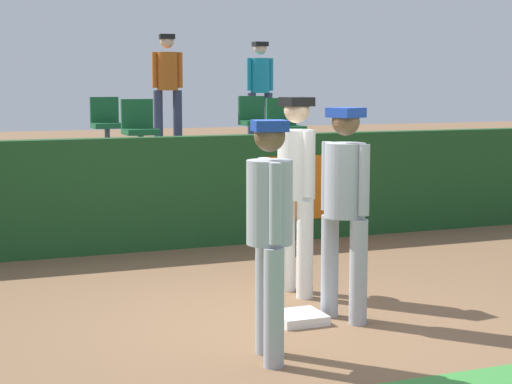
% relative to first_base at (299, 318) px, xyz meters
% --- Properties ---
extents(ground_plane, '(60.00, 60.00, 0.00)m').
position_rel_first_base_xyz_m(ground_plane, '(-0.08, -0.13, -0.04)').
color(ground_plane, brown).
extents(first_base, '(0.40, 0.40, 0.08)m').
position_rel_first_base_xyz_m(first_base, '(0.00, 0.00, 0.00)').
color(first_base, white).
rests_on(first_base, ground_plane).
extents(player_fielder_home, '(0.39, 0.60, 1.89)m').
position_rel_first_base_xyz_m(player_fielder_home, '(0.38, 0.92, 1.05)').
color(player_fielder_home, white).
rests_on(player_fielder_home, ground_plane).
extents(player_runner_visitor, '(0.45, 0.48, 1.82)m').
position_rel_first_base_xyz_m(player_runner_visitor, '(0.38, -0.08, 1.02)').
color(player_runner_visitor, '#9EA3AD').
rests_on(player_runner_visitor, ground_plane).
extents(player_coach_visitor, '(0.39, 0.49, 1.76)m').
position_rel_first_base_xyz_m(player_coach_visitor, '(-0.61, -0.82, 0.98)').
color(player_coach_visitor, '#9EA3AD').
rests_on(player_coach_visitor, ground_plane).
extents(field_wall, '(18.00, 0.26, 1.37)m').
position_rel_first_base_xyz_m(field_wall, '(-0.07, 3.57, 0.65)').
color(field_wall, '#19471E').
rests_on(field_wall, ground_plane).
extents(bleacher_platform, '(18.00, 4.80, 0.96)m').
position_rel_first_base_xyz_m(bleacher_platform, '(-0.08, 6.14, 0.44)').
color(bleacher_platform, '#59595E').
rests_on(bleacher_platform, ground_plane).
extents(seat_front_center, '(0.44, 0.44, 0.84)m').
position_rel_first_base_xyz_m(seat_front_center, '(-0.13, 5.01, 1.39)').
color(seat_front_center, '#4C4C51').
rests_on(seat_front_center, bleacher_platform).
extents(seat_back_center, '(0.44, 0.44, 0.84)m').
position_rel_first_base_xyz_m(seat_back_center, '(-0.21, 6.81, 1.39)').
color(seat_back_center, '#4C4C51').
rests_on(seat_back_center, bleacher_platform).
extents(seat_back_right, '(0.45, 0.44, 0.84)m').
position_rel_first_base_xyz_m(seat_back_right, '(2.26, 6.81, 1.39)').
color(seat_back_right, '#4C4C51').
rests_on(seat_back_right, bleacher_platform).
extents(seat_front_right, '(0.47, 0.44, 0.84)m').
position_rel_first_base_xyz_m(seat_front_right, '(2.03, 5.01, 1.39)').
color(seat_front_right, '#4C4C51').
rests_on(seat_front_right, bleacher_platform).
extents(spectator_hooded, '(0.50, 0.35, 1.78)m').
position_rel_first_base_xyz_m(spectator_hooded, '(2.81, 7.90, 1.95)').
color(spectator_hooded, '#33384C').
rests_on(spectator_hooded, bleacher_platform).
extents(spectator_capped, '(0.52, 0.41, 1.89)m').
position_rel_first_base_xyz_m(spectator_capped, '(1.12, 7.99, 2.01)').
color(spectator_capped, '#33384C').
rests_on(spectator_capped, bleacher_platform).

